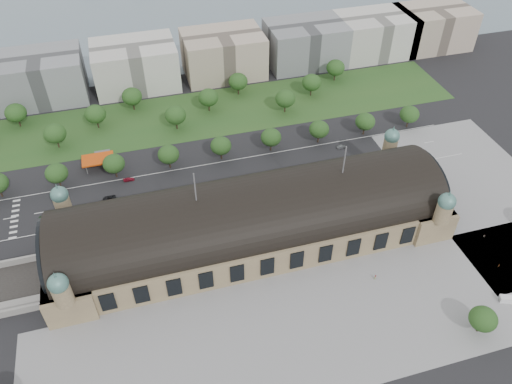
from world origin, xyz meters
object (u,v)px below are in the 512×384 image
object	(u,v)px
bus_west	(230,192)
pedestrian_0	(375,277)
bus_mid	(285,180)
pedestrian_1	(499,266)
traffic_car_6	(394,161)
parked_car_6	(194,211)
traffic_car_5	(341,147)
parked_car_3	(156,211)
traffic_car_2	(109,198)
parked_car_5	(150,219)
traffic_car_1	(63,195)
parked_car_1	(70,235)
van_south	(507,299)
parked_car_2	(139,214)
parked_car_0	(68,235)
parked_car_4	(137,222)
petrol_station	(101,157)
traffic_car_3	(129,179)
pedestrian_2	(484,236)
traffic_car_4	(271,173)

from	to	relation	value
bus_west	pedestrian_0	size ratio (longest dim) A/B	6.91
bus_mid	pedestrian_1	world-z (taller)	bus_mid
pedestrian_0	traffic_car_6	bearing A→B (deg)	59.69
parked_car_6	bus_west	xyz separation A→B (m)	(17.05, 6.00, 1.12)
traffic_car_5	parked_car_3	size ratio (longest dim) A/B	0.95
traffic_car_2	pedestrian_0	size ratio (longest dim) A/B	2.75
pedestrian_1	parked_car_5	bearing A→B (deg)	93.00
parked_car_3	bus_mid	distance (m)	57.19
traffic_car_1	bus_west	bearing A→B (deg)	-98.88
pedestrian_1	parked_car_1	bearing A→B (deg)	97.85
parked_car_3	van_south	size ratio (longest dim) A/B	0.76
traffic_car_1	traffic_car_5	xyz separation A→B (m)	(128.05, -0.69, 0.08)
parked_car_2	parked_car_3	bearing A→B (deg)	66.06
pedestrian_0	traffic_car_2	bearing A→B (deg)	144.70
traffic_car_6	van_south	distance (m)	81.25
parked_car_1	pedestrian_0	size ratio (longest dim) A/B	2.94
parked_car_0	parked_car_3	size ratio (longest dim) A/B	1.08
bus_west	van_south	bearing A→B (deg)	-131.22
traffic_car_2	parked_car_2	size ratio (longest dim) A/B	0.98
parked_car_4	parked_car_3	bearing A→B (deg)	94.12
parked_car_0	parked_car_6	distance (m)	49.70
parked_car_6	parked_car_3	bearing A→B (deg)	-129.34
petrol_station	parked_car_3	bearing A→B (deg)	-63.69
parked_car_4	pedestrian_0	bearing A→B (deg)	34.51
traffic_car_5	bus_mid	size ratio (longest dim) A/B	0.42
traffic_car_6	parked_car_6	xyz separation A→B (m)	(-95.33, -7.71, 0.01)
traffic_car_3	pedestrian_1	world-z (taller)	pedestrian_1
traffic_car_1	bus_mid	size ratio (longest dim) A/B	0.38
traffic_car_1	traffic_car_5	bearing A→B (deg)	-83.79
traffic_car_1	parked_car_3	size ratio (longest dim) A/B	0.85
traffic_car_6	pedestrian_0	xyz separation A→B (m)	(-38.88, -59.89, 0.22)
traffic_car_2	van_south	bearing A→B (deg)	56.53
parked_car_6	bus_mid	xyz separation A→B (m)	(42.24, 7.59, 0.70)
pedestrian_0	traffic_car_3	bearing A→B (deg)	137.80
petrol_station	bus_west	distance (m)	64.43
parked_car_4	parked_car_5	xyz separation A→B (m)	(4.97, 0.00, -0.09)
traffic_car_3	pedestrian_2	distance (m)	149.39
parked_car_4	traffic_car_5	bearing A→B (deg)	81.60
petrol_station	parked_car_6	bearing A→B (deg)	-51.87
traffic_car_5	pedestrian_0	distance (m)	78.98
traffic_car_6	pedestrian_1	bearing A→B (deg)	9.52
traffic_car_4	traffic_car_6	bearing A→B (deg)	81.72
pedestrian_1	van_south	bearing A→B (deg)	-177.30
parked_car_1	parked_car_2	world-z (taller)	parked_car_1
parked_car_4	bus_west	xyz separation A→B (m)	(39.99, 6.00, 1.09)
parked_car_3	bus_mid	size ratio (longest dim) A/B	0.44
traffic_car_3	parked_car_6	bearing A→B (deg)	-139.63
traffic_car_2	parked_car_0	world-z (taller)	parked_car_0
traffic_car_4	van_south	xyz separation A→B (m)	(57.66, -88.62, 0.50)
parked_car_6	bus_west	world-z (taller)	bus_west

